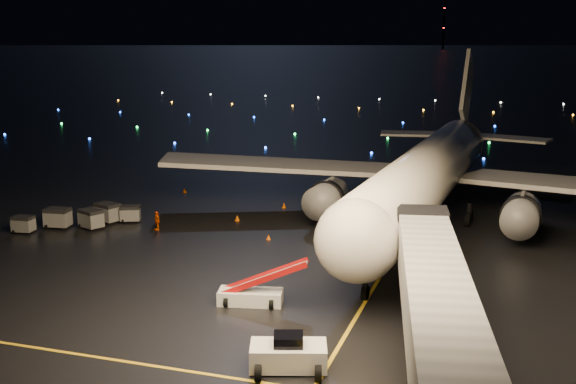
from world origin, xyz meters
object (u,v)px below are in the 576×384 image
belt_loader (250,282)px  airliner (433,138)px  baggage_cart_3 (23,224)px  pushback_tug (288,351)px  crew_c (157,221)px  baggage_cart_4 (58,218)px  baggage_cart_2 (91,219)px  baggage_cart_0 (107,213)px  baggage_cart_1 (130,214)px

belt_loader → airliner: bearing=60.6°
baggage_cart_3 → pushback_tug: bearing=-36.6°
belt_loader → baggage_cart_3: 27.41m
belt_loader → crew_c: (-14.53, 14.46, -0.62)m
belt_loader → baggage_cart_4: belt_loader is taller
airliner → baggage_cart_4: bearing=-152.1°
belt_loader → baggage_cart_4: bearing=140.5°
crew_c → baggage_cart_2: baggage_cart_2 is taller
baggage_cart_4 → crew_c: bearing=6.0°
pushback_tug → baggage_cart_0: 34.84m
baggage_cart_1 → baggage_cart_2: baggage_cart_2 is taller
pushback_tug → crew_c: bearing=114.0°
pushback_tug → baggage_cart_0: bearing=120.0°
baggage_cart_2 → baggage_cart_3: baggage_cart_2 is taller
baggage_cart_1 → crew_c: bearing=-48.3°
belt_loader → baggage_cart_0: belt_loader is taller
baggage_cart_0 → baggage_cart_3: baggage_cart_0 is taller
crew_c → baggage_cart_3: crew_c is taller
baggage_cart_0 → baggage_cart_4: 4.53m
baggage_cart_3 → baggage_cart_4: (1.98, 2.33, 0.17)m
crew_c → baggage_cart_0: (-5.76, 1.04, 0.04)m
baggage_cart_2 → baggage_cart_3: (-4.99, -3.07, -0.13)m
baggage_cart_1 → baggage_cart_3: (-7.20, -6.29, -0.02)m
crew_c → baggage_cart_1: crew_c is taller
baggage_cart_0 → baggage_cart_1: 2.14m
pushback_tug → baggage_cart_2: size_ratio=1.94×
baggage_cart_4 → pushback_tug: bearing=-42.7°
airliner → baggage_cart_1: 29.66m
baggage_cart_1 → baggage_cart_4: (-5.22, -3.96, 0.15)m
baggage_cart_2 → baggage_cart_4: size_ratio=0.96×
belt_loader → baggage_cart_1: bearing=126.5°
airliner → baggage_cart_4: 35.84m
baggage_cart_2 → belt_loader: bearing=-9.4°
belt_loader → baggage_cart_2: 24.34m
airliner → baggage_cart_4: (-32.04, -14.51, -6.86)m
airliner → crew_c: bearing=-148.2°
pushback_tug → baggage_cart_2: bearing=123.3°
baggage_cart_3 → belt_loader: bearing=-27.4°
airliner → baggage_cart_0: (-28.80, -11.35, -6.86)m
crew_c → pushback_tug: bearing=-9.3°
airliner → crew_c: (-23.04, -12.40, -6.90)m
baggage_cart_0 → baggage_cart_1: size_ratio=1.18×
pushback_tug → baggage_cart_4: size_ratio=1.87×
baggage_cart_2 → pushback_tug: bearing=-16.4°
airliner → baggage_cart_3: airliner is taller
pushback_tug → belt_loader: bearing=105.6°
airliner → crew_c: 27.06m
airliner → baggage_cart_2: airliner is taller
baggage_cart_0 → baggage_cart_3: 7.58m
belt_loader → baggage_cart_4: (-23.53, 12.34, -0.58)m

